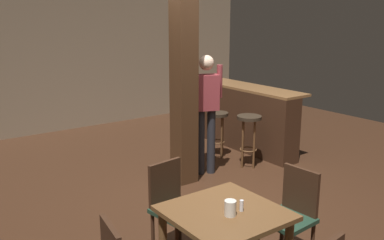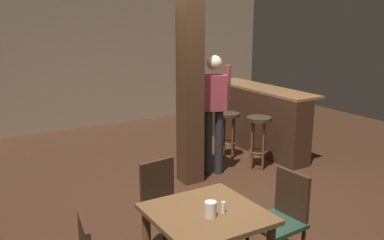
{
  "view_description": "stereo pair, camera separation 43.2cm",
  "coord_description": "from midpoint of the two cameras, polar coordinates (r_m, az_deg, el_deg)",
  "views": [
    {
      "loc": [
        -3.14,
        -3.76,
        2.27
      ],
      "look_at": [
        -0.37,
        0.04,
        1.1
      ],
      "focal_mm": 40.0,
      "sensor_mm": 36.0,
      "label": 1
    },
    {
      "loc": [
        -2.78,
        -4.0,
        2.27
      ],
      "look_at": [
        -0.37,
        0.04,
        1.1
      ],
      "focal_mm": 40.0,
      "sensor_mm": 36.0,
      "label": 2
    }
  ],
  "objects": [
    {
      "name": "standing_person",
      "position": [
        6.02,
        4.98,
        1.79
      ],
      "size": [
        0.46,
        0.31,
        1.72
      ],
      "color": "maroon",
      "rests_on": "ground_plane"
    },
    {
      "name": "bar_counter",
      "position": [
        7.35,
        10.26,
        0.21
      ],
      "size": [
        0.56,
        2.23,
        1.08
      ],
      "color": "brown",
      "rests_on": "ground_plane"
    },
    {
      "name": "chair_east",
      "position": [
        4.06,
        15.01,
        -12.27
      ],
      "size": [
        0.45,
        0.45,
        0.89
      ],
      "color": "#1E3828",
      "rests_on": "ground_plane"
    },
    {
      "name": "napkin_cup",
      "position": [
        3.37,
        6.24,
        -11.82
      ],
      "size": [
        0.09,
        0.09,
        0.12
      ],
      "primitive_type": "cylinder",
      "color": "silver",
      "rests_on": "dining_table"
    },
    {
      "name": "chair_north",
      "position": [
        4.18,
        -0.72,
        -10.97
      ],
      "size": [
        0.47,
        0.47,
        0.89
      ],
      "color": "#1E3828",
      "rests_on": "ground_plane"
    },
    {
      "name": "ground_plane",
      "position": [
        5.39,
        6.05,
        -11.03
      ],
      "size": [
        10.8,
        10.8,
        0.0
      ],
      "primitive_type": "plane",
      "color": "#382114"
    },
    {
      "name": "salt_shaker",
      "position": [
        3.45,
        7.85,
        -11.53
      ],
      "size": [
        0.03,
        0.03,
        0.09
      ],
      "primitive_type": "cylinder",
      "color": "silver",
      "rests_on": "dining_table"
    },
    {
      "name": "dining_table",
      "position": [
        3.53,
        5.56,
        -14.15
      ],
      "size": [
        0.86,
        0.86,
        0.75
      ],
      "color": "brown",
      "rests_on": "ground_plane"
    },
    {
      "name": "bar_stool_near",
      "position": [
        6.43,
        10.78,
        -1.32
      ],
      "size": [
        0.37,
        0.37,
        0.79
      ],
      "color": "#2D2319",
      "rests_on": "ground_plane"
    },
    {
      "name": "bar_stool_mid",
      "position": [
        6.87,
        6.71,
        -0.6
      ],
      "size": [
        0.34,
        0.34,
        0.73
      ],
      "color": "#2D2319",
      "rests_on": "ground_plane"
    },
    {
      "name": "pillar",
      "position": [
        5.67,
        1.94,
        5.14
      ],
      "size": [
        0.28,
        0.28,
        2.8
      ],
      "primitive_type": "cube",
      "color": "#422816",
      "rests_on": "ground_plane"
    },
    {
      "name": "wall_back",
      "position": [
        8.93,
        -11.38,
        8.12
      ],
      "size": [
        8.0,
        0.1,
        2.8
      ],
      "primitive_type": "cube",
      "color": "gray",
      "rests_on": "ground_plane"
    }
  ]
}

